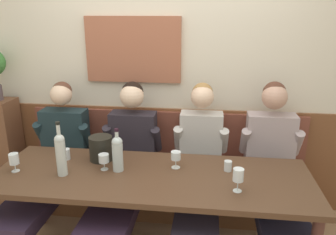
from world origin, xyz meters
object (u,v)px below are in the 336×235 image
object	(u,v)px
wine_glass_near_bucket	(176,157)
wine_glass_right_end	(104,159)
wall_bench	(164,184)
wine_bottle_green_tall	(118,153)
person_left_seat	(125,168)
person_center_left_seat	(275,175)
person_center_right_seat	(199,172)
ice_bucket	(101,148)
dining_table	(151,184)
wine_bottle_clear_water	(61,153)
water_tumbler_right	(228,166)
wine_glass_mid_right	(238,176)
water_tumbler_left	(66,154)
wine_glass_mid_left	(14,159)
person_right_seat	(49,166)

from	to	relation	value
wine_glass_near_bucket	wine_glass_right_end	distance (m)	0.53
wall_bench	wine_bottle_green_tall	size ratio (longest dim) A/B	7.99
person_left_seat	person_center_left_seat	world-z (taller)	person_center_left_seat
person_center_right_seat	wine_glass_near_bucket	bearing A→B (deg)	-134.80
person_center_right_seat	ice_bucket	bearing A→B (deg)	-172.37
wall_bench	dining_table	bearing A→B (deg)	-90.00
person_center_left_seat	wine_bottle_clear_water	world-z (taller)	person_center_left_seat
wine_bottle_green_tall	person_left_seat	bearing A→B (deg)	95.43
person_left_seat	water_tumbler_right	world-z (taller)	person_left_seat
dining_table	wine_bottle_clear_water	distance (m)	0.68
wine_bottle_green_tall	wine_bottle_clear_water	xyz separation A→B (m)	(-0.38, -0.12, 0.03)
wall_bench	wine_glass_right_end	bearing A→B (deg)	-119.09
person_center_left_seat	wine_glass_near_bucket	bearing A→B (deg)	-166.76
dining_table	wine_bottle_green_tall	distance (m)	0.33
wall_bench	water_tumbler_right	bearing A→B (deg)	-44.70
dining_table	person_center_left_seat	distance (m)	0.98
wine_glass_right_end	water_tumbler_right	bearing A→B (deg)	5.88
dining_table	wine_glass_mid_right	bearing A→B (deg)	-15.27
wine_glass_right_end	wine_bottle_green_tall	bearing A→B (deg)	-0.21
wall_bench	dining_table	distance (m)	0.76
ice_bucket	water_tumbler_left	size ratio (longest dim) A/B	2.23
wall_bench	wine_glass_mid_right	size ratio (longest dim) A/B	16.24
person_left_seat	person_center_left_seat	distance (m)	1.21
person_center_left_seat	wine_glass_mid_right	distance (m)	0.62
wine_glass_mid_left	wall_bench	bearing A→B (deg)	36.99
wine_bottle_green_tall	water_tumbler_right	world-z (taller)	wine_bottle_green_tall
wine_glass_right_end	wine_glass_near_bucket	bearing A→B (deg)	10.40
person_left_seat	wall_bench	bearing A→B (deg)	53.31
person_center_left_seat	wine_glass_right_end	xyz separation A→B (m)	(-1.29, -0.28, 0.19)
person_right_seat	wine_bottle_green_tall	size ratio (longest dim) A/B	3.83
person_center_right_seat	wine_glass_near_bucket	size ratio (longest dim) A/B	9.81
person_center_left_seat	water_tumbler_right	bearing A→B (deg)	-154.45
person_right_seat	wine_bottle_clear_water	bearing A→B (deg)	-51.49
wine_glass_right_end	wine_glass_mid_right	bearing A→B (deg)	-11.70
wine_bottle_green_tall	wine_glass_right_end	world-z (taller)	wine_bottle_green_tall
water_tumbler_left	person_right_seat	bearing A→B (deg)	151.35
wall_bench	wine_glass_near_bucket	xyz separation A→B (m)	(0.17, -0.54, 0.53)
wine_glass_right_end	water_tumbler_left	size ratio (longest dim) A/B	1.41
wall_bench	wine_bottle_green_tall	xyz separation A→B (m)	(-0.25, -0.64, 0.58)
person_center_right_seat	wine_glass_right_end	size ratio (longest dim) A/B	10.39
person_right_seat	water_tumbler_left	size ratio (longest dim) A/B	14.40
person_center_right_seat	ice_bucket	distance (m)	0.80
person_center_right_seat	person_center_left_seat	xyz separation A→B (m)	(0.59, 0.01, 0.01)
person_left_seat	wine_glass_right_end	bearing A→B (deg)	-106.57
water_tumbler_right	water_tumbler_left	distance (m)	1.26
water_tumbler_right	wine_bottle_clear_water	bearing A→B (deg)	-169.86
person_center_right_seat	water_tumbler_left	world-z (taller)	person_center_right_seat
wine_glass_right_end	water_tumbler_right	xyz separation A→B (m)	(0.90, 0.09, -0.05)
dining_table	water_tumbler_left	bearing A→B (deg)	166.30
person_center_right_seat	person_center_left_seat	world-z (taller)	person_center_left_seat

